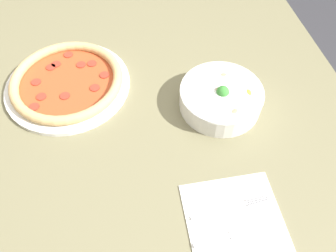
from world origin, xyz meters
name	(u,v)px	position (x,y,z in m)	size (l,w,h in m)	color
ground_plane	(162,204)	(0.00, 0.00, 0.00)	(8.00, 8.00, 0.00)	#333338
dining_table	(158,116)	(0.00, 0.00, 0.66)	(1.11, 1.03, 0.77)	#706B4C
pizza	(67,82)	(-0.07, -0.24, 0.78)	(0.34, 0.34, 0.04)	white
bowl	(221,97)	(0.07, 0.15, 0.80)	(0.21, 0.21, 0.07)	white
napkin	(235,222)	(0.38, 0.10, 0.77)	(0.20, 0.20, 0.00)	white
fork	(230,208)	(0.35, 0.10, 0.77)	(0.03, 0.18, 0.00)	silver
knife	(235,234)	(0.41, 0.09, 0.77)	(0.03, 0.19, 0.01)	silver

